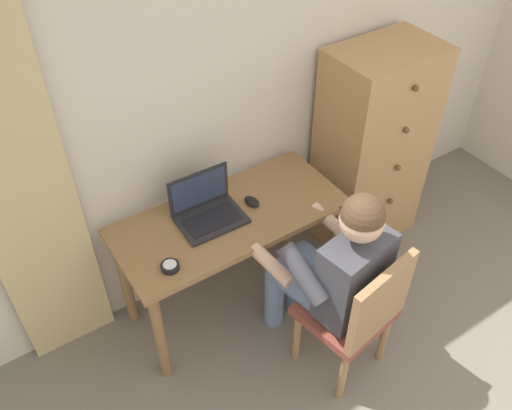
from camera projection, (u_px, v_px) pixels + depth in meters
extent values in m
cube|color=beige|center=(230.00, 85.00, 2.79)|extent=(4.80, 0.05, 2.50)
cube|color=#CCB77A|center=(21.00, 191.00, 2.38)|extent=(0.45, 0.03, 2.22)
cube|color=olive|center=(230.00, 218.00, 2.85)|extent=(1.23, 0.56, 0.03)
cylinder|color=olive|center=(160.00, 337.00, 2.72)|extent=(0.06, 0.06, 0.68)
cylinder|color=olive|center=(332.00, 248.00, 3.18)|extent=(0.06, 0.06, 0.68)
cylinder|color=olive|center=(125.00, 280.00, 3.00)|extent=(0.06, 0.06, 0.68)
cylinder|color=olive|center=(288.00, 206.00, 3.45)|extent=(0.06, 0.06, 0.68)
cube|color=tan|center=(372.00, 149.00, 3.36)|extent=(0.64, 0.42, 1.34)
sphere|color=brown|center=(384.00, 231.00, 3.57)|extent=(0.04, 0.04, 0.04)
sphere|color=brown|center=(390.00, 201.00, 3.39)|extent=(0.04, 0.04, 0.04)
sphere|color=brown|center=(398.00, 168.00, 3.22)|extent=(0.04, 0.04, 0.04)
sphere|color=brown|center=(406.00, 130.00, 3.04)|extent=(0.04, 0.04, 0.04)
sphere|color=brown|center=(416.00, 88.00, 2.86)|extent=(0.04, 0.04, 0.04)
cube|color=brown|center=(345.00, 311.00, 2.74)|extent=(0.48, 0.46, 0.05)
cube|color=#9E754C|center=(381.00, 303.00, 2.49)|extent=(0.42, 0.11, 0.42)
cylinder|color=#9E754C|center=(338.00, 301.00, 3.07)|extent=(0.04, 0.04, 0.40)
cylinder|color=#9E754C|center=(297.00, 336.00, 2.90)|extent=(0.04, 0.04, 0.40)
cylinder|color=#9E754C|center=(384.00, 336.00, 2.89)|extent=(0.04, 0.04, 0.40)
cylinder|color=#9E754C|center=(343.00, 376.00, 2.72)|extent=(0.04, 0.04, 0.40)
cylinder|color=#6B84AD|center=(326.00, 271.00, 2.88)|extent=(0.21, 0.42, 0.14)
cylinder|color=#6B84AD|center=(302.00, 289.00, 2.79)|extent=(0.21, 0.42, 0.14)
cylinder|color=#6B84AD|center=(296.00, 278.00, 3.15)|extent=(0.11, 0.11, 0.47)
cylinder|color=#6B84AD|center=(274.00, 295.00, 3.05)|extent=(0.11, 0.11, 0.47)
cube|color=#3F3F47|center=(354.00, 276.00, 2.56)|extent=(0.39, 0.26, 0.46)
cylinder|color=#3F3F47|center=(364.00, 227.00, 2.68)|extent=(0.14, 0.31, 0.25)
cylinder|color=#3F3F47|center=(303.00, 274.00, 2.46)|extent=(0.14, 0.31, 0.25)
cylinder|color=#DBAD8E|center=(331.00, 222.00, 2.86)|extent=(0.11, 0.28, 0.11)
cylinder|color=#DBAD8E|center=(272.00, 265.00, 2.64)|extent=(0.11, 0.28, 0.11)
sphere|color=#DBAD8E|center=(362.00, 220.00, 2.32)|extent=(0.20, 0.20, 0.20)
sphere|color=#513823|center=(363.00, 215.00, 2.30)|extent=(0.20, 0.20, 0.20)
cube|color=#232326|center=(212.00, 220.00, 2.80)|extent=(0.34, 0.25, 0.02)
cube|color=black|center=(212.00, 220.00, 2.78)|extent=(0.29, 0.16, 0.00)
cube|color=#232326|center=(199.00, 189.00, 2.79)|extent=(0.34, 0.02, 0.22)
cube|color=#2D3851|center=(199.00, 190.00, 2.79)|extent=(0.31, 0.01, 0.18)
ellipsoid|color=black|center=(252.00, 202.00, 2.89)|extent=(0.07, 0.11, 0.03)
cylinder|color=black|center=(170.00, 267.00, 2.55)|extent=(0.09, 0.09, 0.03)
cylinder|color=silver|center=(170.00, 264.00, 2.54)|extent=(0.06, 0.06, 0.00)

